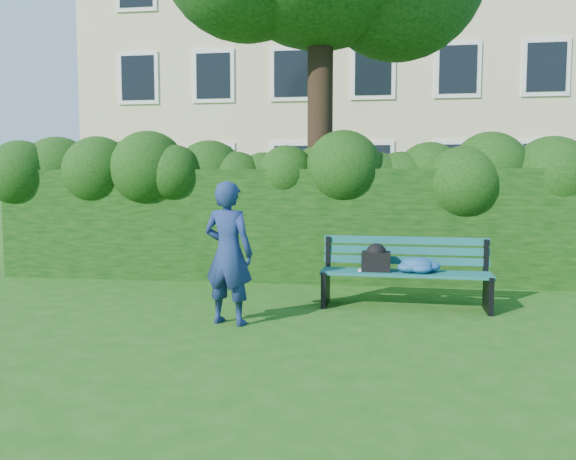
# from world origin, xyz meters

# --- Properties ---
(ground) EXTENTS (80.00, 80.00, 0.00)m
(ground) POSITION_xyz_m (0.00, 0.00, 0.00)
(ground) COLOR #1C5110
(ground) RESTS_ON ground
(apartment_building) EXTENTS (16.00, 8.08, 12.00)m
(apartment_building) POSITION_xyz_m (-0.00, 13.99, 6.00)
(apartment_building) COLOR beige
(apartment_building) RESTS_ON ground
(hedge) EXTENTS (10.00, 1.00, 1.80)m
(hedge) POSITION_xyz_m (0.00, 2.20, 0.90)
(hedge) COLOR black
(hedge) RESTS_ON ground
(park_bench) EXTENTS (2.15, 0.67, 0.89)m
(park_bench) POSITION_xyz_m (1.53, 0.28, 0.50)
(park_bench) COLOR #0F474C
(park_bench) RESTS_ON ground
(man_reading) EXTENTS (0.67, 0.52, 1.62)m
(man_reading) POSITION_xyz_m (-0.48, -0.83, 0.81)
(man_reading) COLOR navy
(man_reading) RESTS_ON ground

